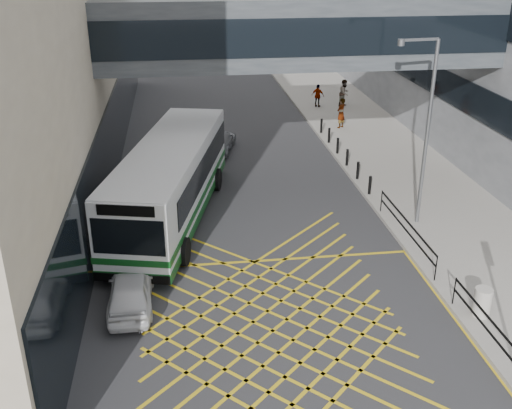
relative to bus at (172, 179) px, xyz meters
name	(u,v)px	position (x,y,z in m)	size (l,w,h in m)	color
ground	(273,331)	(3.03, -8.88, -1.82)	(120.00, 120.00, 0.00)	#333335
skybridge	(299,31)	(6.03, 3.12, 5.68)	(20.00, 4.10, 3.00)	#3D4247
pavement	(390,158)	(12.03, 6.12, -1.74)	(6.00, 54.00, 0.16)	gray
box_junction	(273,331)	(3.03, -8.88, -1.82)	(12.00, 9.00, 0.01)	gold
bus	(172,179)	(0.00, 0.00, 0.00)	(5.57, 12.45, 3.40)	silver
car_white	(130,290)	(-1.44, -6.90, -1.20)	(1.61, 3.93, 1.25)	silver
car_dark	(192,166)	(1.00, 4.59, -1.10)	(1.80, 4.61, 1.44)	black
car_silver	(218,140)	(2.60, 8.88, -1.19)	(1.73, 4.10, 1.28)	gray
street_lamp	(424,123)	(10.20, -2.14, 2.74)	(1.76, 0.39, 7.72)	slate
litter_bin	(482,302)	(9.79, -9.12, -1.18)	(0.56, 0.56, 0.97)	#ADA89E
kerb_railings	(439,266)	(9.18, -7.10, -0.94)	(0.05, 12.54, 1.00)	black
bollards	(342,151)	(9.28, 6.12, -1.21)	(0.14, 10.14, 0.90)	black
pedestrian_a	(341,113)	(10.76, 12.06, -0.71)	(0.76, 0.54, 1.90)	gray
pedestrian_b	(344,93)	(12.43, 17.36, -0.70)	(0.94, 0.55, 1.92)	gray
pedestrian_c	(318,96)	(10.48, 17.40, -0.85)	(0.96, 0.46, 1.62)	gray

